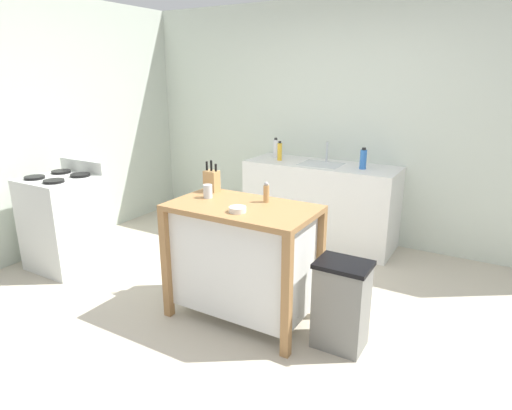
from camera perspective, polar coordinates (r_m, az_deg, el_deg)
name	(u,v)px	position (r m, az deg, el deg)	size (l,w,h in m)	color
ground_plane	(255,320)	(3.45, -0.15, -14.98)	(6.32, 6.32, 0.00)	#BCB29E
wall_back	(354,124)	(4.92, 12.75, 10.42)	(5.32, 0.10, 2.60)	silver
wall_left	(86,122)	(5.32, -21.48, 10.14)	(0.10, 2.74, 2.60)	beige
kitchen_island	(243,256)	(3.28, -1.77, -6.77)	(1.08, 0.62, 0.91)	#9E7042
knife_block	(212,180)	(3.51, -5.87, 3.24)	(0.11, 0.09, 0.25)	tan
bowl_stoneware_deep	(238,209)	(2.98, -2.45, -0.56)	(0.12, 0.12, 0.04)	silver
drinking_cup	(208,191)	(3.34, -6.38, 1.83)	(0.07, 0.07, 0.10)	silver
pepper_grinder	(266,193)	(3.20, 1.37, 1.64)	(0.04, 0.04, 0.15)	tan
trash_bin	(341,305)	(3.08, 11.18, -12.77)	(0.36, 0.28, 0.63)	slate
sink_counter	(320,203)	(4.84, 8.43, 0.24)	(1.65, 0.60, 0.89)	silver
sink_faucet	(327,152)	(4.84, 9.35, 6.95)	(0.02, 0.02, 0.22)	#B7BCC1
bottle_hand_soap	(363,159)	(4.54, 13.97, 5.91)	(0.07, 0.07, 0.22)	blue
bottle_dish_soap	(280,151)	(4.86, 3.15, 7.08)	(0.05, 0.05, 0.22)	yellow
bottle_spray_cleaner	(276,148)	(5.03, 2.62, 7.49)	(0.06, 0.06, 0.23)	white
stove	(64,222)	(4.57, -24.01, -2.01)	(0.60, 0.60, 1.01)	silver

